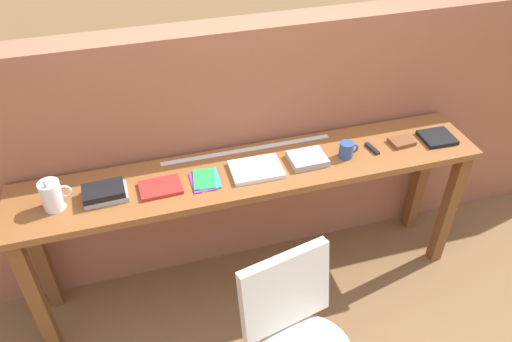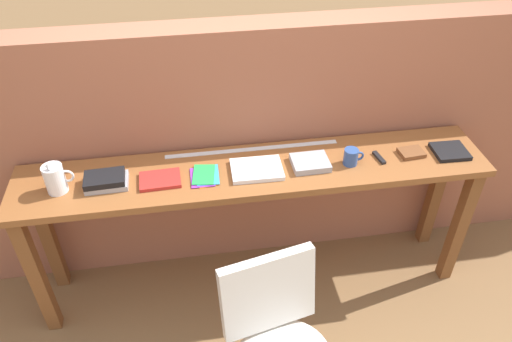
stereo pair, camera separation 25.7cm
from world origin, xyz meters
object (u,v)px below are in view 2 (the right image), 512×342
Objects in this scene: chair_white_moulded at (278,337)px; book_stack_leftmost at (106,181)px; mug at (351,157)px; pamphlet_pile_colourful at (205,176)px; leather_journal_brown at (411,153)px; magazine_cycling at (160,180)px; book_open_centre at (257,169)px; book_repair_rightmost at (450,151)px; pitcher_white at (55,179)px; multitool_folded at (379,158)px.

book_stack_leftmost is (-0.74, 0.76, 0.38)m from chair_white_moulded.
pamphlet_pile_colourful is at bearing 179.32° from mug.
book_stack_leftmost is at bearing 175.73° from leather_journal_brown.
magazine_cycling is 0.78× the size of book_open_centre.
pamphlet_pile_colourful is 0.27m from book_open_centre.
pamphlet_pile_colourful is 1.34m from book_repair_rightmost.
pitcher_white is 1.02× the size of book_repair_rightmost.
book_open_centre is (0.50, 0.00, 0.00)m from magazine_cycling.
leather_journal_brown is (0.35, 0.03, -0.03)m from mug.
pitcher_white is at bearing 179.75° from pamphlet_pile_colourful.
mug is at bearing -2.49° from magazine_cycling.
book_open_centre is 2.42× the size of mug.
pamphlet_pile_colourful is (0.23, 0.00, -0.00)m from magazine_cycling.
book_stack_leftmost reaches higher than book_open_centre.
book_repair_rightmost reaches higher than chair_white_moulded.
multitool_folded is (1.17, 0.01, -0.00)m from magazine_cycling.
chair_white_moulded is 4.16× the size of book_stack_leftmost.
magazine_cycling is 0.23m from pamphlet_pile_colourful.
book_stack_leftmost reaches higher than book_repair_rightmost.
magazine_cycling is 1.57m from book_repair_rightmost.
magazine_cycling is 1.17m from multitool_folded.
book_stack_leftmost is 1.19× the size of book_repair_rightmost.
book_open_centre is 2.05× the size of leather_journal_brown.
chair_white_moulded is 0.84m from book_open_centre.
magazine_cycling is at bearing -179.81° from pamphlet_pile_colourful.
pitcher_white is 0.69× the size of book_open_centre.
book_stack_leftmost is 1.65× the size of leather_journal_brown.
mug reaches higher than multitool_folded.
multitool_folded is (0.94, 0.01, 0.00)m from pamphlet_pile_colourful.
book_stack_leftmost is (0.23, 0.01, -0.05)m from pitcher_white.
pamphlet_pile_colourful is 1.13m from leather_journal_brown.
chair_white_moulded is at bearing -37.81° from pitcher_white.
magazine_cycling is at bearing 179.52° from mug.
pitcher_white reaches higher than book_stack_leftmost.
multitool_folded is 0.61× the size of book_repair_rightmost.
magazine_cycling reaches higher than chair_white_moulded.
magazine_cycling reaches higher than pamphlet_pile_colourful.
pitcher_white reaches higher than leather_journal_brown.
book_repair_rightmost is (2.06, -0.00, -0.07)m from pitcher_white.
magazine_cycling reaches higher than multitool_folded.
mug is 0.61× the size of book_repair_rightmost.
leather_journal_brown is (0.85, 0.01, 0.00)m from book_open_centre.
leather_journal_brown is at bearing 3.07° from multitool_folded.
chair_white_moulded is 1.30m from pitcher_white.
book_repair_rightmost is (1.57, -0.00, 0.00)m from magazine_cycling.
multitool_folded is at bearing 178.53° from leather_journal_brown.
pitcher_white is 1.50m from mug.
leather_journal_brown is at bearing 176.64° from book_repair_rightmost.
multitool_folded is (0.67, 0.00, -0.00)m from book_open_centre.
multitool_folded is at bearing -0.10° from book_stack_leftmost.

